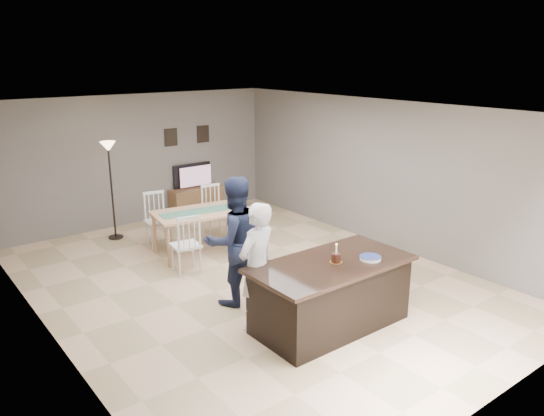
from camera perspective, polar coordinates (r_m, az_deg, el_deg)
floor at (r=8.51m, az=-2.29°, el=-7.86°), size 8.00×8.00×0.00m
room_shell at (r=7.97m, az=-2.43°, el=3.21°), size 8.00×8.00×8.00m
kitchen_island at (r=7.06m, az=6.30°, el=-9.17°), size 2.15×1.10×0.90m
tv_console at (r=12.03m, az=-8.11°, el=0.77°), size 1.20×0.40×0.60m
television at (r=11.95m, az=-8.39°, el=3.45°), size 0.91×0.12×0.53m
tv_screen_glow at (r=11.88m, az=-8.20°, el=3.41°), size 0.78×0.00×0.78m
picture_frames at (r=11.88m, az=-9.10°, el=7.70°), size 1.10×0.02×0.38m
doorway at (r=4.85m, az=-15.79°, el=-11.62°), size 0.00×2.10×2.65m
woman at (r=6.82m, az=-1.63°, el=-6.35°), size 0.71×0.56×1.71m
man at (r=7.51m, az=-4.05°, el=-3.57°), size 1.00×0.83×1.87m
birthday_cake at (r=6.87m, az=6.91°, el=-5.32°), size 0.17×0.17×0.26m
plate_stack at (r=7.04m, az=10.53°, el=-5.30°), size 0.28×0.28×0.04m
dining_table at (r=9.56m, az=-7.62°, el=-1.10°), size 1.84×2.09×1.02m
floor_lamp at (r=10.49m, az=-17.08°, el=4.54°), size 0.28×0.28×1.90m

